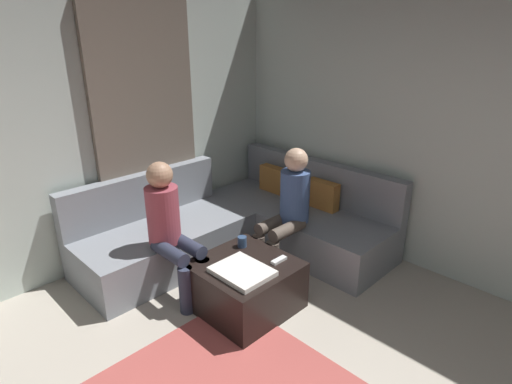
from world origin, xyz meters
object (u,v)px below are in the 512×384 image
coffee_mug (242,242)px  person_on_couch_back (288,206)px  game_remote (279,260)px  ottoman (245,285)px  person_on_couch_side (170,226)px  sectional_couch (242,225)px

coffee_mug → person_on_couch_back: (0.05, 0.55, 0.19)m
game_remote → person_on_couch_back: bearing=124.5°
ottoman → person_on_couch_side: 0.80m
ottoman → person_on_couch_side: bearing=-153.2°
coffee_mug → person_on_couch_back: 0.58m
sectional_couch → game_remote: size_ratio=17.00×
coffee_mug → game_remote: bearing=5.7°
coffee_mug → person_on_couch_side: (-0.37, -0.48, 0.19)m
sectional_couch → person_on_couch_side: size_ratio=2.12×
coffee_mug → person_on_couch_side: person_on_couch_side is taller
sectional_couch → ottoman: sectional_couch is taller
ottoman → person_on_couch_back: person_on_couch_back is taller
sectional_couch → person_on_couch_back: 0.69m
person_on_couch_side → person_on_couch_back: bearing=157.5°
coffee_mug → person_on_couch_side: bearing=-127.8°
person_on_couch_back → person_on_couch_side: 1.11m
ottoman → game_remote: bearing=50.7°
sectional_couch → game_remote: 1.04m
coffee_mug → person_on_couch_side: size_ratio=0.08×
person_on_couch_back → coffee_mug: bearing=84.5°
ottoman → coffee_mug: 0.38m
person_on_couch_back → person_on_couch_side: (-0.42, -1.02, 0.00)m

